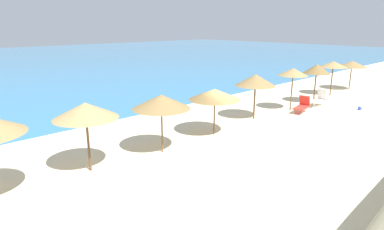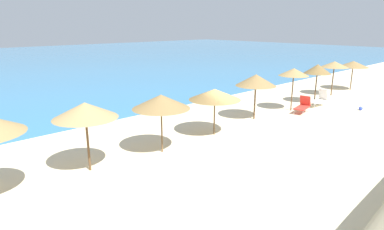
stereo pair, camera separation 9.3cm
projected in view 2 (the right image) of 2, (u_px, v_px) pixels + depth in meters
ground_plane at (234, 136)px, 17.17m from camera, size 160.00×160.00×0.00m
sea_water at (1, 64)px, 48.26m from camera, size 160.00×74.71×0.01m
beach_umbrella_3 at (85, 110)px, 12.48m from camera, size 2.46×2.46×2.76m
beach_umbrella_4 at (161, 102)px, 14.39m from camera, size 2.55×2.55×2.65m
beach_umbrella_5 at (215, 94)px, 16.82m from camera, size 2.66×2.66×2.42m
beach_umbrella_6 at (256, 80)px, 19.62m from camera, size 2.41×2.41×2.73m
beach_umbrella_7 at (294, 72)px, 21.54m from camera, size 1.94×1.94×2.83m
beach_umbrella_8 at (318, 69)px, 23.56m from camera, size 1.91×1.91×2.85m
beach_umbrella_9 at (334, 65)px, 26.26m from camera, size 2.16×2.16×2.75m
beach_umbrella_10 at (353, 64)px, 28.59m from camera, size 2.50×2.50×2.52m
lounge_chair_1 at (303, 106)px, 21.55m from camera, size 1.55×0.94×1.06m
lounge_chair_2 at (319, 99)px, 23.29m from camera, size 1.66×0.84×1.19m
beach_ball at (361, 108)px, 22.21m from camera, size 0.26×0.26×0.26m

